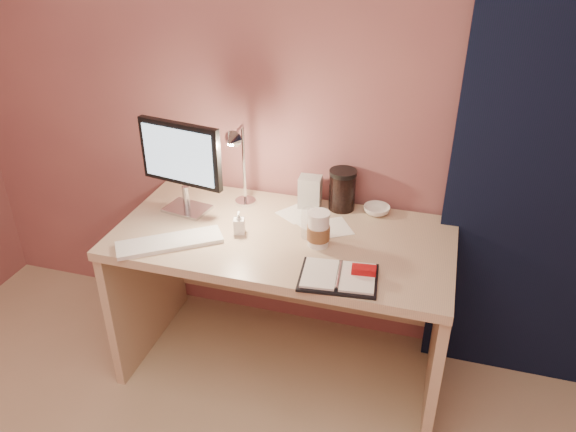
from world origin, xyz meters
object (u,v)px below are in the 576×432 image
(monitor, at_px, (182,159))
(clear_cup, at_px, (310,223))
(dark_jar, at_px, (342,192))
(desk, at_px, (288,269))
(desk_lamp, at_px, (234,161))
(lotion_bottle, at_px, (239,222))
(product_box, at_px, (310,192))
(bowl, at_px, (377,210))
(keyboard, at_px, (170,242))
(planner, at_px, (341,276))
(coffee_cup, at_px, (318,230))

(monitor, distance_m, clear_cup, 0.61)
(dark_jar, bearing_deg, monitor, -162.07)
(desk, height_order, desk_lamp, desk_lamp)
(desk, relative_size, lotion_bottle, 14.16)
(desk, xyz_separation_m, product_box, (0.05, 0.19, 0.30))
(bowl, bearing_deg, desk_lamp, -164.13)
(monitor, bearing_deg, lotion_bottle, -12.07)
(keyboard, bearing_deg, product_box, 10.10)
(lotion_bottle, bearing_deg, desk_lamp, 115.49)
(planner, bearing_deg, coffee_cup, 117.60)
(bowl, xyz_separation_m, desk_lamp, (-0.60, -0.17, 0.23))
(planner, height_order, coffee_cup, coffee_cup)
(monitor, height_order, clear_cup, monitor)
(bowl, relative_size, desk_lamp, 0.29)
(clear_cup, distance_m, dark_jar, 0.29)
(planner, bearing_deg, product_box, 109.98)
(clear_cup, bearing_deg, desk, 152.54)
(keyboard, bearing_deg, coffee_cup, -19.41)
(desk, xyz_separation_m, keyboard, (-0.41, -0.27, 0.23))
(desk, distance_m, bowl, 0.47)
(bowl, bearing_deg, keyboard, -147.49)
(lotion_bottle, height_order, dark_jar, dark_jar)
(coffee_cup, distance_m, dark_jar, 0.33)
(desk_lamp, bearing_deg, planner, -37.24)
(coffee_cup, xyz_separation_m, bowl, (0.19, 0.32, -0.05))
(monitor, bearing_deg, clear_cup, 3.69)
(monitor, relative_size, product_box, 2.82)
(monitor, relative_size, dark_jar, 2.49)
(monitor, relative_size, coffee_cup, 2.79)
(keyboard, bearing_deg, planner, -38.36)
(monitor, xyz_separation_m, desk_lamp, (0.22, 0.04, 0.00))
(planner, relative_size, desk_lamp, 0.76)
(coffee_cup, distance_m, lotion_bottle, 0.34)
(keyboard, bearing_deg, desk, -1.67)
(planner, relative_size, product_box, 2.08)
(desk, bearing_deg, bowl, 31.34)
(coffee_cup, xyz_separation_m, dark_jar, (0.03, 0.33, 0.01))
(desk, distance_m, lotion_bottle, 0.35)
(product_box, bearing_deg, dark_jar, 6.45)
(keyboard, bearing_deg, lotion_bottle, -1.06)
(keyboard, xyz_separation_m, product_box, (0.46, 0.47, 0.06))
(planner, relative_size, lotion_bottle, 3.08)
(keyboard, distance_m, bowl, 0.90)
(coffee_cup, relative_size, clear_cup, 1.22)
(keyboard, relative_size, planner, 1.38)
(desk, height_order, dark_jar, dark_jar)
(dark_jar, height_order, product_box, dark_jar)
(coffee_cup, relative_size, bowl, 1.28)
(keyboard, height_order, lotion_bottle, lotion_bottle)
(monitor, height_order, desk_lamp, monitor)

